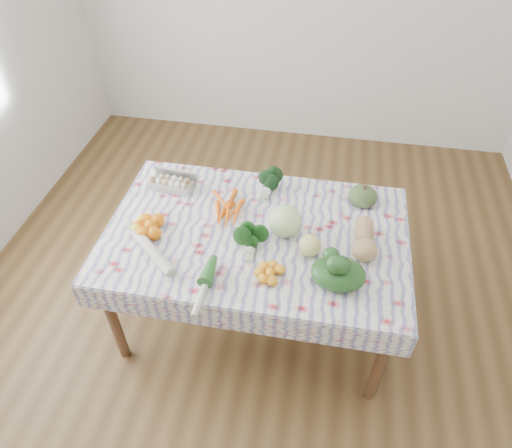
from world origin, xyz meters
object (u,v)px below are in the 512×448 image
cabbage (285,221)px  butternut_squash (365,239)px  kabocha_squash (363,196)px  grapefruit (310,245)px  egg_carton (170,184)px  dining_table (256,242)px

cabbage → butternut_squash: size_ratio=0.65×
kabocha_squash → grapefruit: bearing=-120.2°
egg_carton → grapefruit: bearing=-17.8°
egg_carton → cabbage: (0.73, -0.26, 0.05)m
cabbage → butternut_squash: cabbage is taller
cabbage → grapefruit: 0.20m
dining_table → grapefruit: 0.35m
butternut_squash → grapefruit: (-0.28, -0.10, -0.01)m
dining_table → grapefruit: size_ratio=13.77×
dining_table → grapefruit: (0.30, -0.11, 0.14)m
cabbage → egg_carton: bearing=160.5°
cabbage → grapefruit: (0.15, -0.13, -0.03)m
butternut_squash → cabbage: bearing=175.5°
dining_table → butternut_squash: bearing=-1.3°
grapefruit → dining_table: bearing=160.4°
egg_carton → butternut_squash: size_ratio=0.98×
dining_table → cabbage: 0.23m
egg_carton → kabocha_squash: bearing=9.3°
kabocha_squash → cabbage: (-0.41, -0.33, 0.03)m
grapefruit → kabocha_squash: bearing=59.8°
dining_table → cabbage: bearing=6.2°
dining_table → egg_carton: 0.65m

